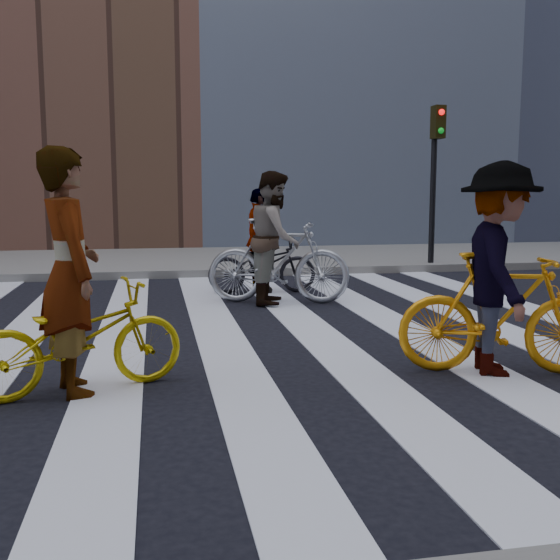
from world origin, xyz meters
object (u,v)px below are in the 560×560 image
object	(u,v)px
bike_yellow_right	(502,313)
bike_dark_rear	(262,265)
bike_silver_mid	(278,261)
bike_yellow_left	(79,338)
rider_right	(499,269)
rider_rear	(259,241)
rider_left	(69,272)
rider_mid	(275,238)
traffic_signal	(435,159)

from	to	relation	value
bike_yellow_right	bike_dark_rear	size ratio (longest dim) A/B	1.05
bike_silver_mid	bike_yellow_right	world-z (taller)	bike_silver_mid
bike_yellow_left	bike_silver_mid	xyz separation A→B (m)	(2.39, 3.91, 0.17)
bike_yellow_left	rider_right	size ratio (longest dim) A/B	0.91
rider_rear	rider_left	bearing A→B (deg)	157.87
rider_mid	rider_right	world-z (taller)	rider_mid
bike_yellow_right	rider_left	world-z (taller)	rider_left
traffic_signal	bike_yellow_left	xyz separation A→B (m)	(-6.27, -7.25, -1.83)
bike_yellow_right	rider_mid	xyz separation A→B (m)	(-1.32, 4.03, 0.41)
bike_dark_rear	rider_left	bearing A→B (deg)	157.40
bike_yellow_left	bike_dark_rear	world-z (taller)	bike_dark_rear
bike_yellow_left	bike_yellow_right	xyz separation A→B (m)	(3.66, -0.12, 0.10)
bike_silver_mid	rider_right	size ratio (longest dim) A/B	1.09
rider_right	rider_rear	xyz separation A→B (m)	(-1.34, 5.05, -0.11)
bike_dark_rear	rider_right	size ratio (longest dim) A/B	0.92
bike_dark_rear	rider_right	xyz separation A→B (m)	(1.29, -5.05, 0.49)
rider_rear	traffic_signal	bearing A→B (deg)	-56.84
traffic_signal	rider_right	size ratio (longest dim) A/B	1.76
bike_dark_rear	traffic_signal	bearing A→B (deg)	-56.53
traffic_signal	bike_dark_rear	size ratio (longest dim) A/B	1.92
bike_yellow_right	rider_right	world-z (taller)	rider_right
bike_silver_mid	rider_left	bearing A→B (deg)	164.47
bike_yellow_left	bike_silver_mid	world-z (taller)	bike_silver_mid
rider_rear	bike_yellow_left	bearing A→B (deg)	158.35
rider_right	rider_mid	bearing A→B (deg)	33.46
bike_dark_rear	rider_mid	bearing A→B (deg)	-175.54
bike_dark_rear	rider_mid	world-z (taller)	rider_mid
rider_mid	rider_left	bearing A→B (deg)	165.00
traffic_signal	bike_yellow_left	world-z (taller)	traffic_signal
bike_silver_mid	rider_right	world-z (taller)	rider_right
rider_left	rider_rear	world-z (taller)	rider_left
traffic_signal	rider_left	bearing A→B (deg)	-131.09
rider_mid	rider_right	bearing A→B (deg)	-146.13
rider_left	bike_yellow_right	bearing A→B (deg)	-110.90
traffic_signal	bike_dark_rear	world-z (taller)	traffic_signal
bike_silver_mid	rider_left	world-z (taller)	rider_left
rider_right	traffic_signal	bearing A→B (deg)	-3.85
rider_mid	bike_yellow_right	bearing A→B (deg)	-145.49
bike_silver_mid	bike_yellow_left	bearing A→B (deg)	165.00
bike_yellow_left	bike_yellow_right	world-z (taller)	bike_yellow_right
bike_yellow_right	rider_mid	distance (m)	4.26
traffic_signal	rider_left	size ratio (longest dim) A/B	1.68
bike_yellow_right	rider_rear	world-z (taller)	rider_rear
bike_yellow_right	rider_rear	xyz separation A→B (m)	(-1.39, 5.05, 0.29)
bike_silver_mid	rider_left	xyz separation A→B (m)	(-2.44, -3.91, 0.37)
bike_yellow_right	bike_dark_rear	world-z (taller)	bike_yellow_right
bike_dark_rear	bike_yellow_right	bearing A→B (deg)	-162.08
traffic_signal	rider_rear	size ratio (longest dim) A/B	1.98
bike_yellow_right	rider_mid	bearing A→B (deg)	34.10
traffic_signal	bike_silver_mid	bearing A→B (deg)	-139.29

